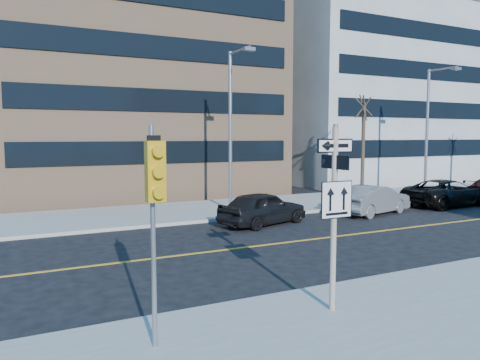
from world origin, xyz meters
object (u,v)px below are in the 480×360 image
streetlight_a (232,120)px  streetlight_b (430,123)px  street_tree_west (364,109)px  parked_car_b (374,200)px  traffic_signal (155,190)px  parked_car_a (263,208)px  sign_pole (334,207)px  parked_car_c (447,193)px

streetlight_a → streetlight_b: size_ratio=1.00×
streetlight_a → street_tree_west: bearing=3.5°
parked_car_b → street_tree_west: 6.76m
traffic_signal → parked_car_b: bearing=35.1°
traffic_signal → streetlight_a: 15.72m
street_tree_west → streetlight_b: bearing=-6.2°
streetlight_a → street_tree_west: size_ratio=1.26×
parked_car_b → streetlight_a: 8.19m
streetlight_b → parked_car_b: bearing=-156.3°
parked_car_a → streetlight_a: bearing=-18.3°
parked_car_a → parked_car_b: size_ratio=0.99×
sign_pole → parked_car_b: sign_pole is taller
parked_car_c → sign_pole: bearing=120.0°
traffic_signal → streetlight_b: (22.00, 13.42, 1.73)m
parked_car_b → streetlight_b: bearing=-80.3°
sign_pole → streetlight_a: streetlight_a is taller
parked_car_c → parked_car_a: bearing=88.4°
parked_car_b → streetlight_b: 9.33m
parked_car_a → parked_car_b: parked_car_a is taller
parked_car_a → street_tree_west: 10.97m
parked_car_a → streetlight_a: streetlight_a is taller
traffic_signal → parked_car_a: bearing=52.0°
traffic_signal → parked_car_c: bearing=27.2°
sign_pole → streetlight_b: 22.48m
sign_pole → streetlight_b: size_ratio=0.51×
parked_car_b → traffic_signal: bearing=111.1°
sign_pole → parked_car_b: 14.36m
parked_car_b → parked_car_c: bearing=-101.5°
parked_car_c → street_tree_west: street_tree_west is taller
parked_car_a → sign_pole: bearing=141.9°
parked_car_b → parked_car_c: (5.67, 0.25, 0.01)m
parked_car_a → parked_car_b: (6.38, -0.08, -0.01)m
parked_car_a → streetlight_b: bearing=-93.5°
sign_pole → parked_car_a: bearing=68.6°
parked_car_a → parked_car_b: bearing=-107.4°
parked_car_b → streetlight_b: (7.71, 3.39, 4.02)m
parked_car_a → parked_car_c: bearing=-105.9°
streetlight_b → parked_car_c: bearing=-123.0°
traffic_signal → streetlight_a: (8.00, 13.42, 1.73)m
sign_pole → traffic_signal: bearing=-177.9°
street_tree_west → parked_car_a: bearing=-157.0°
parked_car_a → streetlight_a: (0.09, 3.31, 4.00)m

